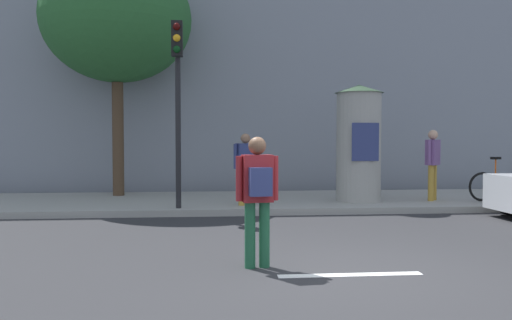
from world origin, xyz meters
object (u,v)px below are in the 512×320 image
pedestrian_tallest (433,159)px  bicycle_leaning (501,185)px  poster_column (359,142)px  pedestrian_with_bag (258,190)px  street_tree (117,20)px  pedestrian_in_dark_shirt (245,163)px  traffic_light (178,83)px

pedestrian_tallest → bicycle_leaning: pedestrian_tallest is taller
poster_column → pedestrian_with_bag: size_ratio=1.68×
poster_column → bicycle_leaning: poster_column is taller
poster_column → bicycle_leaning: (3.54, -0.26, -1.06)m
pedestrian_with_bag → bicycle_leaning: (6.58, 5.56, -0.47)m
pedestrian_with_bag → pedestrian_tallest: bearing=49.6°
street_tree → bicycle_leaning: (9.67, -2.10, -4.35)m
pedestrian_with_bag → pedestrian_in_dark_shirt: bearing=87.8°
traffic_light → pedestrian_in_dark_shirt: traffic_light is taller
poster_column → pedestrian_with_bag: (-3.04, -5.82, -0.59)m
pedestrian_tallest → pedestrian_in_dark_shirt: pedestrian_tallest is taller
pedestrian_with_bag → pedestrian_tallest: size_ratio=0.97×
poster_column → pedestrian_in_dark_shirt: (-2.84, -0.53, -0.46)m
traffic_light → street_tree: (-1.78, 2.87, 1.99)m
pedestrian_with_bag → pedestrian_in_dark_shirt: (0.20, 5.29, 0.13)m
pedestrian_with_bag → traffic_light: bearing=105.3°
poster_column → pedestrian_in_dark_shirt: 2.93m
traffic_light → pedestrian_tallest: 6.52m
street_tree → pedestrian_in_dark_shirt: 5.52m
street_tree → pedestrian_with_bag: size_ratio=3.78×
poster_column → street_tree: 7.19m
traffic_light → pedestrian_in_dark_shirt: size_ratio=2.45×
pedestrian_in_dark_shirt → pedestrian_tallest: bearing=5.8°
poster_column → pedestrian_tallest: 1.91m
street_tree → pedestrian_in_dark_shirt: size_ratio=3.89×
poster_column → pedestrian_with_bag: 6.60m
traffic_light → pedestrian_with_bag: (1.31, -4.79, -1.89)m
pedestrian_with_bag → pedestrian_tallest: 7.58m
street_tree → pedestrian_in_dark_shirt: (3.28, -2.37, -3.75)m
street_tree → pedestrian_with_bag: street_tree is taller
poster_column → street_tree: bearing=163.3°
poster_column → pedestrian_with_bag: poster_column is taller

